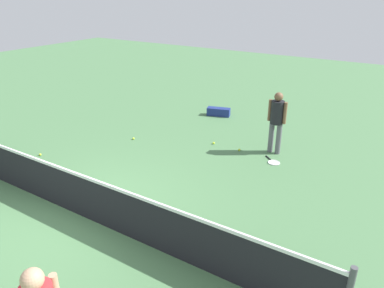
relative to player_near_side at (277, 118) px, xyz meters
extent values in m
plane|color=#4C7A4C|center=(2.19, 4.93, -1.01)|extent=(40.00, 40.00, 0.00)
cube|color=black|center=(2.19, 4.93, -0.55)|extent=(10.00, 0.02, 0.91)
cube|color=white|center=(2.19, 4.93, -0.07)|extent=(10.00, 0.04, 0.06)
cylinder|color=#595960|center=(0.11, -0.01, -0.58)|extent=(0.15, 0.15, 0.85)
cylinder|color=#595960|center=(-0.11, 0.01, -0.58)|extent=(0.15, 0.15, 0.85)
cylinder|color=black|center=(0.00, 0.00, 0.15)|extent=(0.36, 0.36, 0.62)
cylinder|color=brown|center=(0.21, -0.02, 0.17)|extent=(0.10, 0.10, 0.58)
cylinder|color=brown|center=(-0.21, 0.02, 0.17)|extent=(0.10, 0.10, 0.58)
sphere|color=brown|center=(0.00, 0.00, 0.58)|extent=(0.25, 0.25, 0.23)
sphere|color=tan|center=(-0.21, 7.44, 0.58)|extent=(0.23, 0.23, 0.23)
torus|color=white|center=(-0.25, 0.62, -1.00)|extent=(0.44, 0.44, 0.02)
cylinder|color=silver|center=(-0.25, 0.62, -1.00)|extent=(0.38, 0.38, 0.00)
cylinder|color=black|center=(-0.03, 0.44, -0.99)|extent=(0.24, 0.20, 0.03)
sphere|color=#C6E033|center=(0.84, 0.41, -0.98)|extent=(0.07, 0.07, 0.07)
sphere|color=#C6E033|center=(1.68, 0.38, -0.98)|extent=(0.07, 0.07, 0.07)
sphere|color=#C6E033|center=(5.25, 3.58, -0.98)|extent=(0.07, 0.07, 0.07)
sphere|color=#C6E033|center=(3.87, 1.36, -0.98)|extent=(0.07, 0.07, 0.07)
cube|color=navy|center=(2.78, -1.94, -0.87)|extent=(0.85, 0.49, 0.28)
cylinder|color=black|center=(3.11, -1.84, -0.87)|extent=(0.17, 0.28, 0.27)
camera|label=1|loc=(-3.00, 8.92, 3.20)|focal=34.16mm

